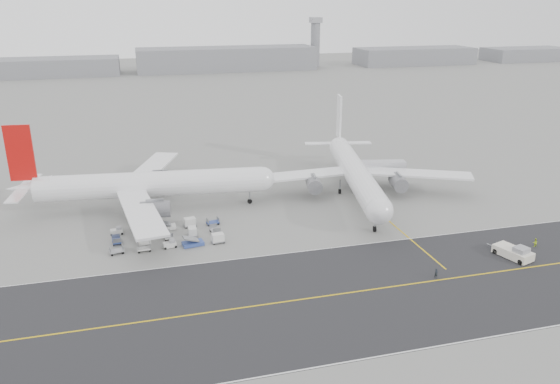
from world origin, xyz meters
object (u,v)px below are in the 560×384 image
object	(u,v)px
ground_crew_a	(436,273)
ground_crew_b	(535,243)
control_tower	(315,41)
airliner_b	(355,171)
jet_bridge	(374,168)
airliner_a	(145,185)
pushback_tug	(514,252)

from	to	relation	value
ground_crew_a	ground_crew_b	distance (m)	24.42
control_tower	airliner_b	bearing A→B (deg)	-106.35
jet_bridge	ground_crew_b	world-z (taller)	jet_bridge
airliner_a	ground_crew_a	xyz separation A→B (m)	(44.06, -43.72, -4.66)
ground_crew_a	control_tower	bearing A→B (deg)	71.45
jet_bridge	ground_crew_b	bearing A→B (deg)	-57.54
airliner_a	pushback_tug	bearing A→B (deg)	-117.27
airliner_a	pushback_tug	distance (m)	73.39
control_tower	airliner_a	bearing A→B (deg)	-116.19
pushback_tug	ground_crew_b	xyz separation A→B (m)	(6.67, 2.87, -0.21)
airliner_b	pushback_tug	bearing A→B (deg)	-57.74
jet_bridge	ground_crew_a	bearing A→B (deg)	-88.92
pushback_tug	ground_crew_a	distance (m)	17.28
jet_bridge	ground_crew_a	distance (m)	46.82
airliner_b	pushback_tug	xyz separation A→B (m)	(14.42, -38.02, -4.43)
airliner_a	pushback_tug	world-z (taller)	airliner_a
airliner_a	pushback_tug	size ratio (longest dim) A/B	6.43
ground_crew_b	pushback_tug	bearing A→B (deg)	34.12
ground_crew_b	airliner_b	bearing A→B (deg)	-48.19
airliner_b	jet_bridge	world-z (taller)	airliner_b
pushback_tug	jet_bridge	distance (m)	43.34
control_tower	jet_bridge	size ratio (longest dim) A/B	1.86
airliner_a	airliner_b	bearing A→B (deg)	-86.75
pushback_tug	airliner_b	bearing A→B (deg)	93.06
airliner_a	ground_crew_b	world-z (taller)	airliner_a
control_tower	ground_crew_b	xyz separation A→B (m)	(-49.61, -276.21, -15.45)
airliner_b	pushback_tug	distance (m)	40.91
airliner_a	airliner_b	distance (m)	46.68
control_tower	jet_bridge	world-z (taller)	control_tower
ground_crew_a	ground_crew_b	size ratio (longest dim) A/B	1.09
control_tower	pushback_tug	bearing A→B (deg)	-101.40
control_tower	airliner_a	distance (m)	266.07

